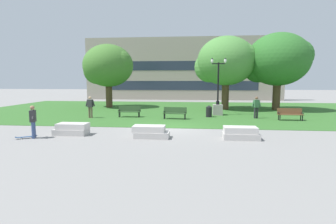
# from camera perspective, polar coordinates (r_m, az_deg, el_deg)

# --- Properties ---
(ground_plane) EXTENTS (140.00, 140.00, 0.00)m
(ground_plane) POSITION_cam_1_polar(r_m,az_deg,el_deg) (16.45, 0.32, -3.57)
(ground_plane) COLOR gray
(grass_lawn) EXTENTS (40.00, 20.00, 0.02)m
(grass_lawn) POSITION_cam_1_polar(r_m,az_deg,el_deg) (26.32, 2.34, 0.40)
(grass_lawn) COLOR #336628
(grass_lawn) RESTS_ON ground
(concrete_block_center) EXTENTS (1.83, 0.90, 0.64)m
(concrete_block_center) POSITION_cam_1_polar(r_m,az_deg,el_deg) (15.45, -20.17, -3.53)
(concrete_block_center) COLOR #BCB7B2
(concrete_block_center) RESTS_ON ground
(concrete_block_left) EXTENTS (1.89, 0.90, 0.64)m
(concrete_block_left) POSITION_cam_1_polar(r_m,az_deg,el_deg) (13.77, -3.81, -4.35)
(concrete_block_left) COLOR #BCB7B2
(concrete_block_left) RESTS_ON ground
(concrete_block_right) EXTENTS (1.80, 0.90, 0.64)m
(concrete_block_right) POSITION_cam_1_polar(r_m,az_deg,el_deg) (13.91, 15.53, -4.47)
(concrete_block_right) COLOR #BCB7B2
(concrete_block_right) RESTS_ON ground
(person_skateboarder) EXTENTS (0.39, 0.58, 1.71)m
(person_skateboarder) POSITION_cam_1_polar(r_m,az_deg,el_deg) (15.21, -27.32, -1.51)
(person_skateboarder) COLOR #384C7A
(person_skateboarder) RESTS_ON ground
(skateboard) EXTENTS (0.97, 0.71, 0.14)m
(skateboard) POSITION_cam_1_polar(r_m,az_deg,el_deg) (15.44, -28.48, -4.78)
(skateboard) COLOR #2D4C75
(skateboard) RESTS_ON ground
(park_bench_near_left) EXTENTS (1.82, 0.61, 0.90)m
(park_bench_near_left) POSITION_cam_1_polar(r_m,az_deg,el_deg) (21.56, -8.40, 0.30)
(park_bench_near_left) COLOR #284723
(park_bench_near_left) RESTS_ON grass_lawn
(park_bench_near_right) EXTENTS (1.84, 0.68, 0.90)m
(park_bench_near_right) POSITION_cam_1_polar(r_m,az_deg,el_deg) (20.25, 1.51, -0.05)
(park_bench_near_right) COLOR #284723
(park_bench_near_right) RESTS_ON grass_lawn
(park_bench_far_left) EXTENTS (1.80, 0.54, 0.90)m
(park_bench_far_left) POSITION_cam_1_polar(r_m,az_deg,el_deg) (21.58, 25.04, -0.27)
(park_bench_far_left) COLOR brown
(park_bench_far_left) RESTS_ON grass_lawn
(lamp_post_right) EXTENTS (1.32, 0.80, 4.87)m
(lamp_post_right) POSITION_cam_1_polar(r_m,az_deg,el_deg) (22.95, 10.76, 1.84)
(lamp_post_right) COLOR gray
(lamp_post_right) RESTS_ON grass_lawn
(tree_near_left) EXTENTS (5.70, 5.42, 6.88)m
(tree_near_left) POSITION_cam_1_polar(r_m,az_deg,el_deg) (29.78, -12.99, 9.67)
(tree_near_left) COLOR #4C3823
(tree_near_left) RESTS_ON grass_lawn
(tree_far_left) EXTENTS (6.09, 5.80, 7.39)m
(tree_far_left) POSITION_cam_1_polar(r_m,az_deg,el_deg) (27.63, 12.38, 10.65)
(tree_far_left) COLOR #4C3823
(tree_far_left) RESTS_ON grass_lawn
(tree_far_right) EXTENTS (6.42, 6.11, 7.63)m
(tree_far_right) POSITION_cam_1_polar(r_m,az_deg,el_deg) (28.58, 22.69, 10.36)
(tree_far_right) COLOR #4C3823
(tree_far_right) RESTS_ON grass_lawn
(trash_bin) EXTENTS (0.49, 0.49, 0.96)m
(trash_bin) POSITION_cam_1_polar(r_m,az_deg,el_deg) (21.58, 8.90, 0.20)
(trash_bin) COLOR black
(trash_bin) RESTS_ON grass_lawn
(person_bystander_near_lawn) EXTENTS (0.76, 0.29, 1.71)m
(person_bystander_near_lawn) POSITION_cam_1_polar(r_m,az_deg,el_deg) (21.63, -16.57, 1.30)
(person_bystander_near_lawn) COLOR brown
(person_bystander_near_lawn) RESTS_ON grass_lawn
(person_bystander_far_lawn) EXTENTS (0.74, 0.34, 1.71)m
(person_bystander_far_lawn) POSITION_cam_1_polar(r_m,az_deg,el_deg) (21.64, 18.67, 1.22)
(person_bystander_far_lawn) COLOR #28282D
(person_bystander_far_lawn) RESTS_ON grass_lawn
(building_facade_distant) EXTENTS (30.21, 1.03, 9.50)m
(building_facade_distant) POSITION_cam_1_polar(r_m,az_deg,el_deg) (40.68, 3.16, 9.36)
(building_facade_distant) COLOR gray
(building_facade_distant) RESTS_ON ground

